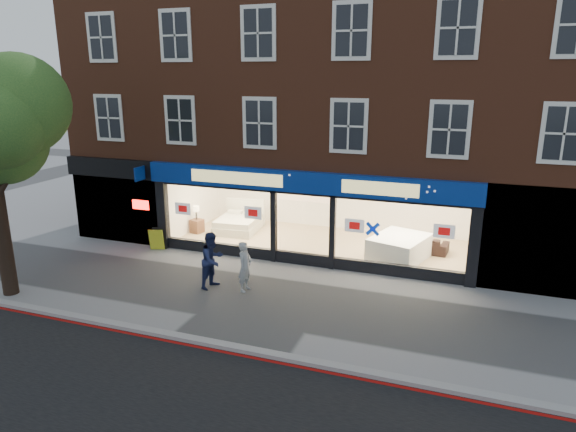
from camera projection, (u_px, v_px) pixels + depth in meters
The scene contains 12 objects.
ground at pixel (270, 300), 15.00m from camera, with size 120.00×120.00×0.00m, color gray.
kerb_line at pixel (222, 352), 12.19m from camera, with size 60.00×0.10×0.01m, color #8C0A07.
kerb_stone at pixel (225, 346), 12.35m from camera, with size 60.00×0.25×0.12m, color gray.
showroom_floor at pixel (320, 244), 19.74m from camera, with size 11.00×4.50×0.10m, color tan.
building at pixel (335, 65), 19.49m from camera, with size 19.00×8.26×10.30m.
display_bed at pixel (239, 223), 21.20m from camera, with size 1.81×2.14×1.13m.
bedside_table at pixel (197, 226), 20.91m from camera, with size 0.45×0.45×0.55m, color brown.
mattress_stack at pixel (399, 248), 17.92m from camera, with size 2.16×2.46×0.82m.
sofa at pixel (420, 243), 18.74m from camera, with size 2.00×0.78×0.58m, color black.
a_board at pixel (158, 239), 19.14m from camera, with size 0.54×0.35×0.83m, color gold.
pedestrian_grey at pixel (245, 266), 15.45m from camera, with size 0.56×0.37×1.55m, color #9EA2A6.
pedestrian_blue at pixel (213, 260), 15.66m from camera, with size 0.86×0.67×1.76m, color #1A2249.
Camera 1 is at (5.16, -12.79, 6.40)m, focal length 32.00 mm.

